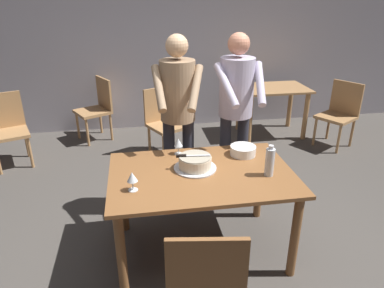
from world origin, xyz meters
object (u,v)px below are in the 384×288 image
object	(u,v)px
wine_glass_near	(178,143)
background_table	(272,98)
plate_stack	(243,150)
background_chair_2	(97,107)
background_chair_3	(164,120)
main_dining_table	(201,185)
chair_near_side	(205,281)
person_standing_beside	(236,103)
wine_glass_far	(132,178)
background_chair_1	(339,112)
water_bottle	(270,162)
person_cutting_cake	(178,107)
background_chair_0	(8,127)
cake_on_platter	(195,163)
cake_knife	(186,156)

from	to	relation	value
wine_glass_near	background_table	world-z (taller)	wine_glass_near
plate_stack	wine_glass_near	world-z (taller)	wine_glass_near
background_chair_2	background_chair_3	bearing A→B (deg)	-38.56
main_dining_table	plate_stack	world-z (taller)	plate_stack
chair_near_side	background_chair_3	world-z (taller)	same
person_standing_beside	chair_near_side	bearing A→B (deg)	-111.21
wine_glass_far	chair_near_side	xyz separation A→B (m)	(0.39, -0.67, -0.36)
main_dining_table	chair_near_side	world-z (taller)	chair_near_side
wine_glass_near	person_standing_beside	world-z (taller)	person_standing_beside
main_dining_table	wine_glass_near	size ratio (longest dim) A/B	9.95
background_table	background_chair_1	bearing A→B (deg)	-34.58
wine_glass_near	background_table	distance (m)	2.69
plate_stack	water_bottle	xyz separation A→B (m)	(0.09, -0.39, 0.07)
wine_glass_far	background_chair_2	xyz separation A→B (m)	(-0.50, 2.89, -0.36)
wine_glass_near	background_chair_2	distance (m)	2.54
plate_stack	water_bottle	bearing A→B (deg)	-77.34
person_cutting_cake	background_chair_3	bearing A→B (deg)	90.88
background_chair_0	background_chair_1	bearing A→B (deg)	-1.68
chair_near_side	background_chair_0	bearing A→B (deg)	123.70
plate_stack	person_standing_beside	bearing A→B (deg)	83.30
background_chair_0	background_chair_3	distance (m)	1.95
person_cutting_cake	chair_near_side	size ratio (longest dim) A/B	1.91
background_table	wine_glass_near	bearing A→B (deg)	-129.01
main_dining_table	cake_on_platter	xyz separation A→B (m)	(-0.04, 0.07, 0.16)
background_table	background_chair_0	xyz separation A→B (m)	(-3.62, -0.41, -0.09)
background_chair_2	wine_glass_near	bearing A→B (deg)	-69.04
cake_on_platter	wine_glass_far	distance (m)	0.56
main_dining_table	background_chair_0	size ratio (longest dim) A/B	1.59
water_bottle	background_table	size ratio (longest dim) A/B	0.25
main_dining_table	background_chair_1	size ratio (longest dim) A/B	1.59
background_chair_3	wine_glass_far	bearing A→B (deg)	-100.94
cake_knife	background_chair_2	distance (m)	2.82
wine_glass_far	background_chair_1	distance (m)	3.57
cake_on_platter	wine_glass_near	world-z (taller)	wine_glass_near
person_cutting_cake	cake_on_platter	bearing A→B (deg)	-84.91
cake_knife	chair_near_side	world-z (taller)	chair_near_side
wine_glass_near	background_chair_3	world-z (taller)	background_chair_3
person_standing_beside	background_chair_3	size ratio (longest dim) A/B	1.91
cake_knife	plate_stack	distance (m)	0.56
cake_knife	water_bottle	size ratio (longest dim) A/B	1.08
background_table	background_chair_2	size ratio (longest dim) A/B	1.11
background_chair_1	cake_knife	bearing A→B (deg)	-143.22
wine_glass_far	background_chair_0	world-z (taller)	background_chair_0
water_bottle	person_cutting_cake	distance (m)	1.03
background_chair_0	main_dining_table	bearing A→B (deg)	-44.59
chair_near_side	background_chair_2	bearing A→B (deg)	104.04
background_chair_2	background_chair_1	bearing A→B (deg)	-13.45
background_table	background_chair_1	xyz separation A→B (m)	(0.78, -0.54, -0.09)
person_cutting_cake	wine_glass_near	bearing A→B (deg)	-97.30
cake_on_platter	background_chair_0	bearing A→B (deg)	135.90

